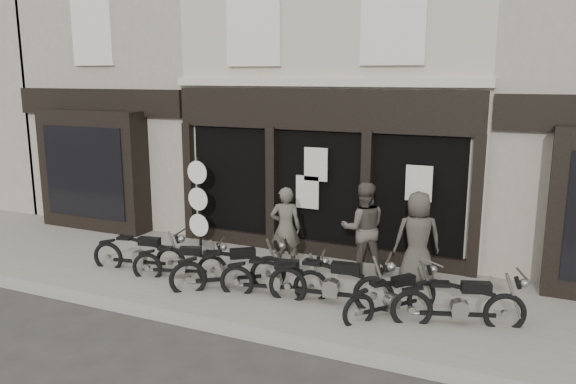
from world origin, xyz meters
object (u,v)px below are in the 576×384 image
at_px(motorcycle_4, 331,287).
at_px(advert_sign_post, 199,206).
at_px(motorcycle_6, 460,308).
at_px(motorcycle_2, 230,273).
at_px(man_centre, 363,228).
at_px(motorcycle_0, 140,257).
at_px(motorcycle_1, 181,266).
at_px(motorcycle_5, 392,300).
at_px(man_left, 286,228).
at_px(motorcycle_3, 275,281).
at_px(man_right, 418,238).

distance_m(motorcycle_4, advert_sign_post, 4.66).
bearing_deg(motorcycle_6, motorcycle_4, 162.74).
height_order(motorcycle_2, man_centre, man_centre).
bearing_deg(motorcycle_2, motorcycle_0, 140.53).
height_order(motorcycle_2, motorcycle_6, motorcycle_2).
bearing_deg(motorcycle_0, motorcycle_1, -14.19).
height_order(motorcycle_1, motorcycle_5, motorcycle_1).
bearing_deg(motorcycle_0, man_centre, 11.25).
distance_m(man_left, advert_sign_post, 2.65).
distance_m(motorcycle_0, motorcycle_3, 3.24).
relative_size(motorcycle_1, motorcycle_4, 0.82).
distance_m(motorcycle_2, motorcycle_5, 3.19).
bearing_deg(man_right, motorcycle_6, 100.40).
bearing_deg(motorcycle_3, motorcycle_2, 167.66).
xyz_separation_m(motorcycle_3, motorcycle_6, (3.35, 0.11, 0.02)).
height_order(motorcycle_2, motorcycle_4, motorcycle_4).
xyz_separation_m(motorcycle_2, man_right, (3.24, 1.78, 0.62)).
bearing_deg(man_left, motorcycle_2, 51.13).
height_order(motorcycle_0, motorcycle_2, motorcycle_2).
relative_size(motorcycle_4, motorcycle_5, 1.38).
bearing_deg(motorcycle_0, man_left, 15.32).
bearing_deg(man_right, motorcycle_1, -1.35).
relative_size(motorcycle_0, advert_sign_post, 0.93).
bearing_deg(man_right, motorcycle_5, 65.75).
relative_size(motorcycle_0, motorcycle_1, 1.11).
bearing_deg(motorcycle_2, man_centre, 6.13).
height_order(motorcycle_2, motorcycle_3, motorcycle_2).
relative_size(motorcycle_0, motorcycle_3, 1.03).
height_order(motorcycle_0, man_left, man_left).
relative_size(motorcycle_1, motorcycle_2, 0.98).
height_order(motorcycle_0, motorcycle_6, motorcycle_6).
distance_m(motorcycle_2, man_left, 1.68).
bearing_deg(motorcycle_6, man_right, 104.04).
distance_m(motorcycle_5, man_right, 1.83).
bearing_deg(motorcycle_1, motorcycle_6, -17.70).
distance_m(motorcycle_3, motorcycle_6, 3.35).
bearing_deg(motorcycle_1, motorcycle_5, -18.31).
height_order(motorcycle_6, advert_sign_post, advert_sign_post).
bearing_deg(motorcycle_1, motorcycle_3, -19.53).
xyz_separation_m(motorcycle_3, man_centre, (1.14, 1.88, 0.69)).
distance_m(motorcycle_3, man_right, 2.96).
bearing_deg(motorcycle_5, motorcycle_0, 127.31).
xyz_separation_m(motorcycle_6, man_centre, (-2.21, 1.77, 0.67)).
bearing_deg(motorcycle_1, man_right, 2.70).
relative_size(motorcycle_6, man_centre, 1.10).
distance_m(motorcycle_0, man_centre, 4.77).
bearing_deg(motorcycle_5, man_centre, 68.79).
xyz_separation_m(motorcycle_0, man_right, (5.53, 1.65, 0.64)).
bearing_deg(motorcycle_0, motorcycle_2, -14.09).
relative_size(motorcycle_6, man_left, 1.19).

